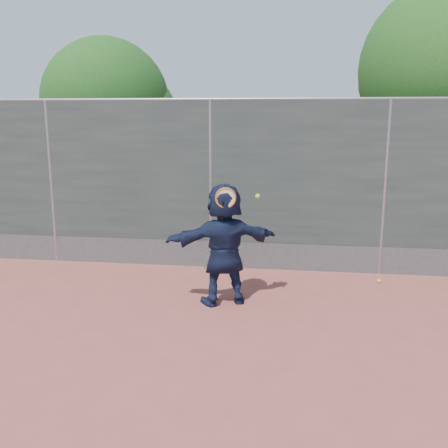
# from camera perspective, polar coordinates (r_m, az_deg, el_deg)

# --- Properties ---
(ground) EXTENTS (80.00, 80.00, 0.00)m
(ground) POSITION_cam_1_polar(r_m,az_deg,el_deg) (6.04, -6.98, -14.70)
(ground) COLOR #9E4C42
(ground) RESTS_ON ground
(player) EXTENTS (1.75, 1.13, 1.80)m
(player) POSITION_cam_1_polar(r_m,az_deg,el_deg) (7.26, -0.00, -2.31)
(player) COLOR #161F3D
(player) RESTS_ON ground
(ball_ground) EXTENTS (0.07, 0.07, 0.07)m
(ball_ground) POSITION_cam_1_polar(r_m,az_deg,el_deg) (8.75, 17.30, -6.23)
(ball_ground) COLOR #B3E733
(ball_ground) RESTS_ON ground
(fence) EXTENTS (20.00, 0.06, 3.03)m
(fence) POSITION_cam_1_polar(r_m,az_deg,el_deg) (8.88, -1.54, 4.89)
(fence) COLOR #38423D
(fence) RESTS_ON ground
(swing_action) EXTENTS (0.62, 0.18, 0.51)m
(swing_action) POSITION_cam_1_polar(r_m,az_deg,el_deg) (6.92, 0.54, 2.87)
(swing_action) COLOR orange
(swing_action) RESTS_ON ground
(tree_left) EXTENTS (3.15, 3.00, 4.53)m
(tree_left) POSITION_cam_1_polar(r_m,az_deg,el_deg) (12.50, -12.56, 13.03)
(tree_left) COLOR #382314
(tree_left) RESTS_ON ground
(weed_clump) EXTENTS (0.68, 0.07, 0.30)m
(weed_clump) POSITION_cam_1_polar(r_m,az_deg,el_deg) (9.04, 0.24, -4.38)
(weed_clump) COLOR #387226
(weed_clump) RESTS_ON ground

